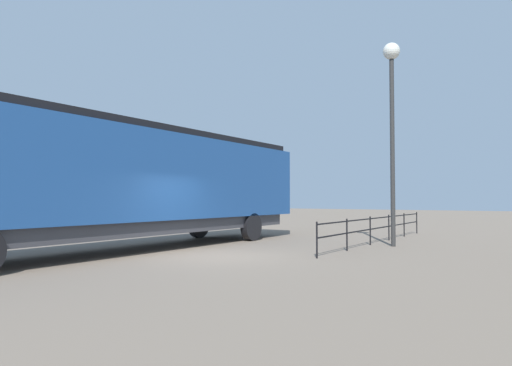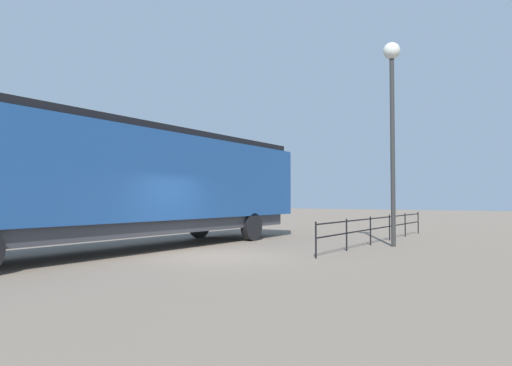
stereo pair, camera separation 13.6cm
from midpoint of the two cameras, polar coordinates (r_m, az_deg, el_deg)
ground_plane at (r=13.71m, az=-5.16°, el=-8.97°), size 120.00×120.00×0.00m
locomotive at (r=15.81m, az=-14.07°, el=0.27°), size 3.03×16.31×4.03m
lamp_post at (r=17.38m, az=16.65°, el=10.34°), size 0.60×0.60×7.24m
platform_fence at (r=18.36m, az=15.30°, el=-4.98°), size 0.05×11.23×1.03m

